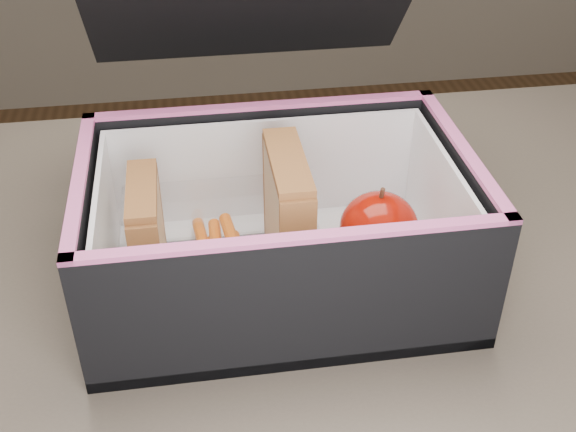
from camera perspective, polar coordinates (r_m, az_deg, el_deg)
kitchen_table at (r=0.68m, az=-1.31°, el=-13.72°), size 1.20×0.80×0.75m
lunch_bag at (r=0.61m, az=-0.87°, el=0.08°), size 0.32×0.35×0.28m
plastic_tub at (r=0.62m, az=-5.42°, el=-2.37°), size 0.16×0.11×0.07m
sandwich_left at (r=0.61m, az=-11.04°, el=-1.52°), size 0.02×0.09×0.10m
sandwich_right at (r=0.61m, az=-0.01°, el=0.06°), size 0.03×0.10×0.11m
carrot_sticks at (r=0.62m, az=-5.48°, el=-3.84°), size 0.05×0.15×0.03m
paper_napkin at (r=0.65m, az=7.19°, el=-3.34°), size 0.07×0.07×0.01m
red_apple at (r=0.63m, az=7.19°, el=-0.93°), size 0.08×0.08×0.07m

